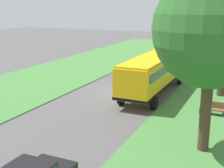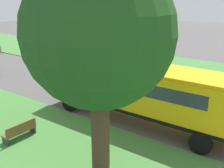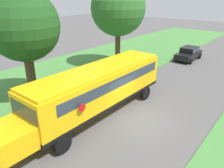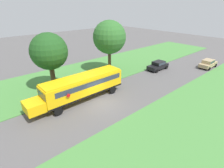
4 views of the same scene
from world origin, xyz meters
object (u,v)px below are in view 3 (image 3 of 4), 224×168
car_black_nearest (189,53)px  park_bench (82,76)px  oak_tree_roadside_mid (118,8)px  oak_tree_beside_bus (25,26)px  school_bus (97,87)px

car_black_nearest → park_bench: bearing=-110.1°
oak_tree_roadside_mid → car_black_nearest: bearing=54.4°
oak_tree_beside_bus → oak_tree_roadside_mid: bearing=92.9°
oak_tree_beside_bus → park_bench: (-0.10, 4.89, -4.95)m
car_black_nearest → oak_tree_roadside_mid: (-5.24, -7.33, 5.25)m
car_black_nearest → park_bench: 13.94m
school_bus → park_bench: bearing=145.8°
car_black_nearest → oak_tree_beside_bus: (-4.70, -17.98, 4.55)m
school_bus → car_black_nearest: bearing=91.1°
park_bench → oak_tree_beside_bus: bearing=-88.8°
oak_tree_beside_bus → park_bench: size_ratio=4.89×
school_bus → park_bench: 6.36m
school_bus → oak_tree_roadside_mid: oak_tree_roadside_mid is taller
car_black_nearest → oak_tree_roadside_mid: bearing=-125.6°
school_bus → park_bench: size_ratio=7.66×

